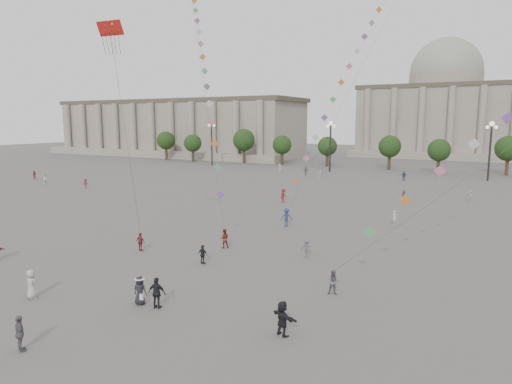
% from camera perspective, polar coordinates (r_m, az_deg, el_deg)
% --- Properties ---
extents(ground, '(360.00, 360.00, 0.00)m').
position_cam_1_polar(ground, '(29.96, -9.08, -12.28)').
color(ground, '#565351').
rests_on(ground, ground).
extents(hall_west, '(84.00, 26.22, 17.20)m').
position_cam_1_polar(hall_west, '(148.14, -10.06, 7.87)').
color(hall_west, gray).
rests_on(hall_west, ground).
extents(hall_central, '(48.30, 34.30, 35.50)m').
position_cam_1_polar(hall_central, '(152.25, 22.36, 9.56)').
color(hall_central, gray).
rests_on(hall_central, ground).
extents(tree_row, '(137.12, 5.12, 8.00)m').
position_cam_1_polar(tree_row, '(101.63, 18.83, 5.41)').
color(tree_row, '#35261A').
rests_on(tree_row, ground).
extents(lamp_post_far_west, '(2.00, 0.90, 10.65)m').
position_cam_1_polar(lamp_post_far_west, '(111.13, -5.57, 7.11)').
color(lamp_post_far_west, '#262628').
rests_on(lamp_post_far_west, ground).
extents(lamp_post_mid_west, '(2.00, 0.90, 10.65)m').
position_cam_1_polar(lamp_post_mid_west, '(97.55, 9.30, 6.79)').
color(lamp_post_mid_west, '#262628').
rests_on(lamp_post_mid_west, ground).
extents(lamp_post_mid_east, '(2.00, 0.90, 10.65)m').
position_cam_1_polar(lamp_post_mid_east, '(92.10, 27.28, 5.80)').
color(lamp_post_mid_east, '#262628').
rests_on(lamp_post_mid_east, ground).
extents(person_crowd_0, '(1.09, 0.61, 1.76)m').
position_cam_1_polar(person_crowd_0, '(86.26, 17.98, 1.89)').
color(person_crowd_0, navy).
rests_on(person_crowd_0, ground).
extents(person_crowd_1, '(1.02, 1.13, 1.89)m').
position_cam_1_polar(person_crowd_1, '(86.02, -24.78, 1.53)').
color(person_crowd_1, silver).
rests_on(person_crowd_1, ground).
extents(person_crowd_2, '(0.81, 1.13, 1.59)m').
position_cam_1_polar(person_crowd_2, '(78.08, -20.52, 1.01)').
color(person_crowd_2, maroon).
rests_on(person_crowd_2, ground).
extents(person_crowd_3, '(1.76, 1.16, 1.82)m').
position_cam_1_polar(person_crowd_3, '(23.89, 3.33, -15.49)').
color(person_crowd_3, black).
rests_on(person_crowd_3, ground).
extents(person_crowd_4, '(1.07, 1.45, 1.52)m').
position_cam_1_polar(person_crowd_4, '(86.88, 8.04, 2.21)').
color(person_crowd_4, white).
rests_on(person_crowd_4, ground).
extents(person_crowd_6, '(1.06, 0.68, 1.55)m').
position_cam_1_polar(person_crowd_6, '(36.66, 6.32, -6.96)').
color(person_crowd_6, slate).
rests_on(person_crowd_6, ground).
extents(person_crowd_7, '(1.45, 1.01, 1.50)m').
position_cam_1_polar(person_crowd_7, '(67.82, 25.21, -0.44)').
color(person_crowd_7, white).
rests_on(person_crowd_7, ground).
extents(person_crowd_10, '(0.74, 0.83, 1.90)m').
position_cam_1_polar(person_crowd_10, '(93.80, 3.02, 2.89)').
color(person_crowd_10, silver).
rests_on(person_crowd_10, ground).
extents(person_crowd_12, '(1.27, 1.42, 1.56)m').
position_cam_1_polar(person_crowd_12, '(64.36, 17.99, -0.46)').
color(person_crowd_12, slate).
rests_on(person_crowd_12, ground).
extents(person_crowd_13, '(0.69, 0.64, 1.58)m').
position_cam_1_polar(person_crowd_13, '(49.56, 16.91, -3.10)').
color(person_crowd_13, silver).
rests_on(person_crowd_13, ground).
extents(person_crowd_16, '(1.12, 0.62, 1.81)m').
position_cam_1_polar(person_crowd_16, '(91.43, 6.21, 2.67)').
color(person_crowd_16, slate).
rests_on(person_crowd_16, ground).
extents(person_crowd_17, '(0.83, 1.29, 1.89)m').
position_cam_1_polar(person_crowd_17, '(60.53, 3.44, -0.45)').
color(person_crowd_17, maroon).
rests_on(person_crowd_17, ground).
extents(person_crowd_18, '(1.00, 1.03, 1.67)m').
position_cam_1_polar(person_crowd_18, '(93.54, -25.99, 1.91)').
color(person_crowd_18, maroon).
rests_on(person_crowd_18, ground).
extents(person_crowd_20, '(1.04, 0.97, 1.79)m').
position_cam_1_polar(person_crowd_20, '(31.54, -26.27, -10.29)').
color(person_crowd_20, '#BBBBB7').
rests_on(person_crowd_20, ground).
extents(tourist_0, '(0.93, 0.44, 1.55)m').
position_cam_1_polar(tourist_0, '(39.41, -14.24, -6.06)').
color(tourist_0, maroon).
rests_on(tourist_0, ground).
extents(tourist_1, '(0.89, 0.42, 1.47)m').
position_cam_1_polar(tourist_1, '(35.08, -6.67, -7.77)').
color(tourist_1, black).
rests_on(tourist_1, ground).
extents(tourist_3, '(1.13, 0.85, 1.78)m').
position_cam_1_polar(tourist_3, '(24.99, -27.42, -15.44)').
color(tourist_3, '#5D5D62').
rests_on(tourist_3, ground).
extents(tourist_4, '(1.16, 0.68, 1.85)m').
position_cam_1_polar(tourist_4, '(27.56, -12.28, -12.23)').
color(tourist_4, black).
rests_on(tourist_4, ground).
extents(kite_flyer_0, '(1.02, 0.97, 1.66)m').
position_cam_1_polar(kite_flyer_0, '(39.17, -3.98, -5.81)').
color(kite_flyer_0, maroon).
rests_on(kite_flyer_0, ground).
extents(kite_flyer_1, '(1.40, 1.35, 1.91)m').
position_cam_1_polar(kite_flyer_1, '(46.92, 3.84, -3.18)').
color(kite_flyer_1, navy).
rests_on(kite_flyer_1, ground).
extents(kite_flyer_2, '(0.92, 0.83, 1.56)m').
position_cam_1_polar(kite_flyer_2, '(29.44, 9.69, -11.06)').
color(kite_flyer_2, slate).
rests_on(kite_flyer_2, ground).
extents(hat_person, '(0.92, 0.69, 1.71)m').
position_cam_1_polar(hat_person, '(28.36, -14.32, -11.76)').
color(hat_person, black).
rests_on(hat_person, ground).
extents(dragon_kite, '(2.24, 1.32, 16.54)m').
position_cam_1_polar(dragon_kite, '(37.52, -17.66, 17.69)').
color(dragon_kite, '#B11812').
rests_on(dragon_kite, ground).
extents(kite_train_west, '(31.45, 35.83, 65.24)m').
position_cam_1_polar(kite_train_west, '(64.79, -7.73, 21.95)').
color(kite_train_west, '#3F3F3F').
rests_on(kite_train_west, ground).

